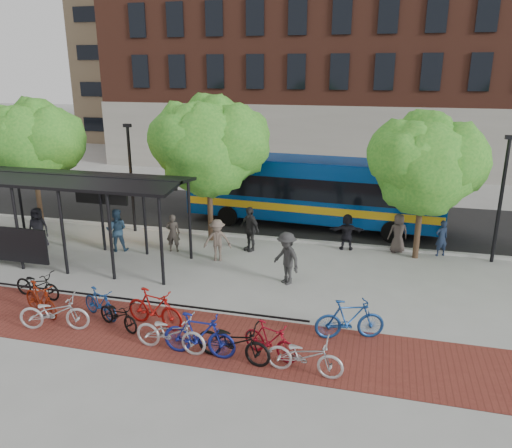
% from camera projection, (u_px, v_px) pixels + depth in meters
% --- Properties ---
extents(ground, '(160.00, 160.00, 0.00)m').
position_uv_depth(ground, '(256.00, 273.00, 19.18)').
color(ground, '#9E9E99').
rests_on(ground, ground).
extents(asphalt_street, '(160.00, 8.00, 0.01)m').
position_uv_depth(asphalt_street, '(294.00, 216.00, 26.57)').
color(asphalt_street, black).
rests_on(asphalt_street, ground).
extents(curb, '(160.00, 0.25, 0.12)m').
position_uv_depth(curb, '(278.00, 239.00, 22.86)').
color(curb, '#B7B7B2').
rests_on(curb, ground).
extents(brick_strip, '(24.00, 3.00, 0.01)m').
position_uv_depth(brick_strip, '(150.00, 330.00, 15.04)').
color(brick_strip, maroon).
rests_on(brick_strip, ground).
extents(bike_rack_rail, '(12.00, 0.05, 0.95)m').
position_uv_depth(bike_rack_rail, '(126.00, 311.00, 16.19)').
color(bike_rack_rail, black).
rests_on(bike_rack_rail, ground).
extents(building_brick, '(55.00, 14.00, 20.00)m').
position_uv_depth(building_brick, '(470.00, 34.00, 37.79)').
color(building_brick, brown).
rests_on(building_brick, ground).
extents(bus_shelter, '(10.60, 3.07, 3.60)m').
position_uv_depth(bus_shelter, '(55.00, 188.00, 19.80)').
color(bus_shelter, black).
rests_on(bus_shelter, ground).
extents(tree_a, '(4.90, 4.00, 6.18)m').
position_uv_depth(tree_a, '(33.00, 140.00, 23.87)').
color(tree_a, '#382619').
rests_on(tree_a, ground).
extents(tree_b, '(5.15, 4.20, 6.47)m').
position_uv_depth(tree_b, '(211.00, 142.00, 21.64)').
color(tree_b, '#382619').
rests_on(tree_b, ground).
extents(tree_c, '(4.66, 3.80, 5.92)m').
position_uv_depth(tree_c, '(427.00, 161.00, 19.60)').
color(tree_c, '#382619').
rests_on(tree_c, ground).
extents(lamp_post_left, '(0.35, 0.20, 5.12)m').
position_uv_depth(lamp_post_left, '(131.00, 175.00, 23.37)').
color(lamp_post_left, black).
rests_on(lamp_post_left, ground).
extents(lamp_post_right, '(0.35, 0.20, 5.12)m').
position_uv_depth(lamp_post_right, '(501.00, 196.00, 19.52)').
color(lamp_post_right, black).
rests_on(lamp_post_right, ground).
extents(bus, '(12.59, 3.59, 3.36)m').
position_uv_depth(bus, '(313.00, 188.00, 24.43)').
color(bus, navy).
rests_on(bus, ground).
extents(bike_0, '(1.92, 0.87, 0.98)m').
position_uv_depth(bike_0, '(37.00, 284.00, 17.02)').
color(bike_0, black).
rests_on(bike_0, ground).
extents(bike_1, '(1.87, 1.20, 1.09)m').
position_uv_depth(bike_1, '(41.00, 299.00, 15.81)').
color(bike_1, maroon).
rests_on(bike_1, ground).
extents(bike_2, '(2.24, 1.20, 1.12)m').
position_uv_depth(bike_2, '(54.00, 312.00, 14.92)').
color(bike_2, '#B1B1B4').
rests_on(bike_2, ground).
extents(bike_3, '(1.67, 1.07, 0.98)m').
position_uv_depth(bike_3, '(100.00, 303.00, 15.66)').
color(bike_3, navy).
rests_on(bike_3, ground).
extents(bike_4, '(1.78, 1.18, 0.89)m').
position_uv_depth(bike_4, '(118.00, 315.00, 15.04)').
color(bike_4, black).
rests_on(bike_4, ground).
extents(bike_5, '(2.08, 0.97, 1.21)m').
position_uv_depth(bike_5, '(155.00, 308.00, 15.09)').
color(bike_5, '#9A110E').
rests_on(bike_5, ground).
extents(bike_6, '(2.19, 0.91, 1.12)m').
position_uv_depth(bike_6, '(170.00, 332.00, 13.79)').
color(bike_6, '#AAAAAC').
rests_on(bike_6, ground).
extents(bike_7, '(2.09, 0.62, 1.25)m').
position_uv_depth(bike_7, '(199.00, 335.00, 13.52)').
color(bike_7, navy).
rests_on(bike_7, ground).
extents(bike_8, '(2.26, 1.09, 1.14)m').
position_uv_depth(bike_8, '(233.00, 341.00, 13.32)').
color(bike_8, black).
rests_on(bike_8, ground).
extents(bike_9, '(1.77, 1.07, 1.03)m').
position_uv_depth(bike_9, '(270.00, 340.00, 13.50)').
color(bike_9, maroon).
rests_on(bike_9, ground).
extents(bike_10, '(2.07, 0.84, 1.06)m').
position_uv_depth(bike_10, '(305.00, 356.00, 12.74)').
color(bike_10, '#ACACAE').
rests_on(bike_10, ground).
extents(bike_11, '(2.12, 1.16, 1.22)m').
position_uv_depth(bike_11, '(350.00, 319.00, 14.40)').
color(bike_11, navy).
rests_on(bike_11, ground).
extents(pedestrian_0, '(1.00, 0.76, 1.83)m').
position_uv_depth(pedestrian_0, '(38.00, 228.00, 21.60)').
color(pedestrian_0, black).
rests_on(pedestrian_0, ground).
extents(pedestrian_1, '(0.67, 0.50, 1.65)m').
position_uv_depth(pedestrian_1, '(173.00, 233.00, 21.26)').
color(pedestrian_1, '#3C3630').
rests_on(pedestrian_1, ground).
extents(pedestrian_2, '(1.09, 0.98, 1.86)m').
position_uv_depth(pedestrian_2, '(117.00, 230.00, 21.33)').
color(pedestrian_2, '#20364B').
rests_on(pedestrian_2, ground).
extents(pedestrian_3, '(1.26, 0.91, 1.75)m').
position_uv_depth(pedestrian_3, '(217.00, 240.00, 20.21)').
color(pedestrian_3, brown).
rests_on(pedestrian_3, ground).
extents(pedestrian_4, '(1.21, 1.04, 1.95)m').
position_uv_depth(pedestrian_4, '(250.00, 229.00, 21.33)').
color(pedestrian_4, '#242424').
rests_on(pedestrian_4, ground).
extents(pedestrian_5, '(1.53, 0.64, 1.60)m').
position_uv_depth(pedestrian_5, '(347.00, 232.00, 21.49)').
color(pedestrian_5, black).
rests_on(pedestrian_5, ground).
extents(pedestrian_6, '(0.95, 0.77, 1.70)m').
position_uv_depth(pedestrian_6, '(398.00, 233.00, 21.17)').
color(pedestrian_6, '#423934').
rests_on(pedestrian_6, ground).
extents(pedestrian_7, '(0.67, 0.59, 1.55)m').
position_uv_depth(pedestrian_7, '(442.00, 238.00, 20.77)').
color(pedestrian_7, '#1D2A45').
rests_on(pedestrian_7, ground).
extents(pedestrian_9, '(1.44, 1.37, 1.96)m').
position_uv_depth(pedestrian_9, '(287.00, 258.00, 18.03)').
color(pedestrian_9, '#2A2A2A').
rests_on(pedestrian_9, ground).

